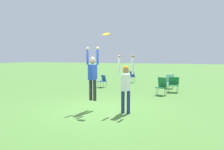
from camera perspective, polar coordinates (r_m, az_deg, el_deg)
ground_plane at (r=8.23m, az=-3.49°, el=-9.07°), size 120.00×120.00×0.00m
person_jumping at (r=8.02m, az=-5.09°, el=0.58°), size 0.52×0.37×1.96m
person_defending at (r=7.55m, az=3.60°, el=-2.08°), size 0.61×0.46×2.03m
frisbee at (r=8.01m, az=-1.53°, el=10.62°), size 0.28×0.26×0.13m
camping_chair_0 at (r=14.12m, az=14.84°, el=-1.42°), size 0.55×0.60×0.89m
camping_chair_1 at (r=14.24m, az=-2.43°, el=-1.32°), size 0.66×0.72×0.79m
camping_chair_2 at (r=15.76m, az=3.84°, el=-0.76°), size 0.64×0.69×0.78m
camping_chair_3 at (r=17.02m, az=5.11°, el=-0.20°), size 0.72×0.79×0.85m
camping_chair_4 at (r=12.72m, az=15.75°, el=-2.15°), size 0.69×0.73×0.84m
camping_chair_5 at (r=11.58m, az=12.88°, el=-2.58°), size 0.64×0.70×0.91m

